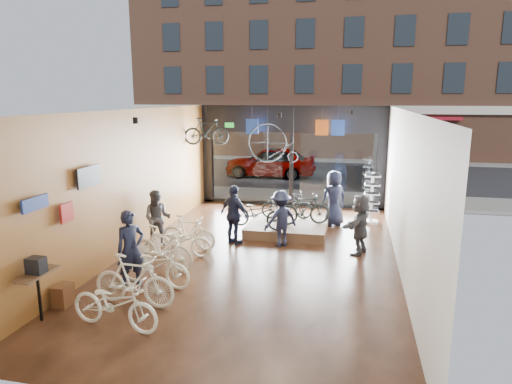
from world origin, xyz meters
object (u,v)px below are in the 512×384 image
(floor_bike_1, at_px, (134,280))
(customer_5, at_px, (360,224))
(display_platform, at_px, (287,229))
(display_bike_left, at_px, (258,213))
(display_bike_right, at_px, (287,205))
(hung_bike, at_px, (206,131))
(street_car, at_px, (270,162))
(floor_bike_4, at_px, (181,241))
(customer_0, at_px, (131,249))
(customer_2, at_px, (234,215))
(floor_bike_3, at_px, (163,248))
(penny_farthing, at_px, (276,144))
(sunglasses_rack, at_px, (372,198))
(box_truck, at_px, (398,160))
(floor_bike_2, at_px, (154,265))
(customer_3, at_px, (281,219))
(customer_1, at_px, (158,218))
(floor_bike_5, at_px, (188,233))
(floor_bike_0, at_px, (115,304))
(customer_4, at_px, (334,198))
(display_bike_mid, at_px, (304,209))

(floor_bike_1, distance_m, customer_5, 6.06)
(customer_5, bearing_deg, display_platform, -102.94)
(display_bike_left, height_order, display_bike_right, display_bike_left)
(display_platform, bearing_deg, hung_bike, 147.80)
(street_car, distance_m, hung_bike, 8.13)
(street_car, distance_m, floor_bike_4, 12.40)
(display_platform, height_order, display_bike_right, display_bike_right)
(customer_0, bearing_deg, display_bike_right, 16.06)
(customer_2, bearing_deg, display_bike_right, -92.57)
(floor_bike_3, xyz_separation_m, display_bike_left, (1.73, 2.93, 0.24))
(street_car, distance_m, display_platform, 10.09)
(display_platform, xyz_separation_m, customer_5, (2.15, -1.36, 0.66))
(floor_bike_3, height_order, penny_farthing, penny_farthing)
(display_bike_left, height_order, sunglasses_rack, sunglasses_rack)
(box_truck, distance_m, display_bike_left, 10.52)
(floor_bike_3, distance_m, customer_2, 2.55)
(street_car, height_order, display_platform, street_car)
(customer_5, bearing_deg, floor_bike_2, -35.66)
(customer_2, height_order, customer_3, customer_2)
(display_bike_left, bearing_deg, sunglasses_rack, -41.39)
(floor_bike_1, height_order, customer_1, customer_1)
(floor_bike_4, relative_size, floor_bike_5, 1.04)
(floor_bike_4, relative_size, customer_0, 0.95)
(street_car, relative_size, floor_bike_0, 2.58)
(display_bike_right, bearing_deg, floor_bike_2, 150.01)
(floor_bike_2, relative_size, floor_bike_5, 1.14)
(floor_bike_2, xyz_separation_m, floor_bike_3, (-0.21, 0.96, 0.06))
(display_platform, height_order, hung_bike, hung_bike)
(floor_bike_3, bearing_deg, customer_4, -23.36)
(customer_1, relative_size, hung_bike, 1.01)
(display_platform, distance_m, customer_2, 1.97)
(street_car, bearing_deg, customer_3, 11.91)
(display_platform, xyz_separation_m, customer_4, (1.34, 1.24, 0.75))
(display_platform, bearing_deg, display_bike_mid, 8.72)
(floor_bike_4, height_order, penny_farthing, penny_farthing)
(display_platform, distance_m, hung_bike, 4.67)
(floor_bike_4, distance_m, display_bike_mid, 3.98)
(floor_bike_4, relative_size, display_platform, 0.69)
(customer_2, bearing_deg, floor_bike_5, 61.95)
(floor_bike_4, bearing_deg, street_car, -4.16)
(display_bike_left, bearing_deg, floor_bike_0, 179.97)
(customer_4, xyz_separation_m, penny_farthing, (-2.10, 1.04, 1.60))
(hung_bike, bearing_deg, customer_1, 167.53)
(floor_bike_0, bearing_deg, customer_3, -14.57)
(floor_bike_0, bearing_deg, sunglasses_rack, -21.92)
(customer_1, height_order, sunglasses_rack, sunglasses_rack)
(floor_bike_0, relative_size, floor_bike_2, 1.00)
(sunglasses_rack, bearing_deg, customer_2, -138.34)
(floor_bike_0, bearing_deg, display_bike_mid, -14.38)
(display_bike_mid, height_order, penny_farthing, penny_farthing)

